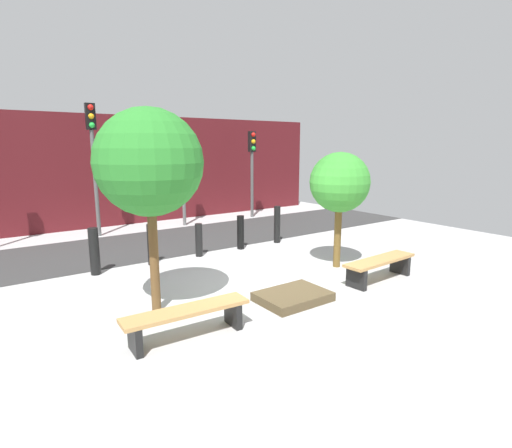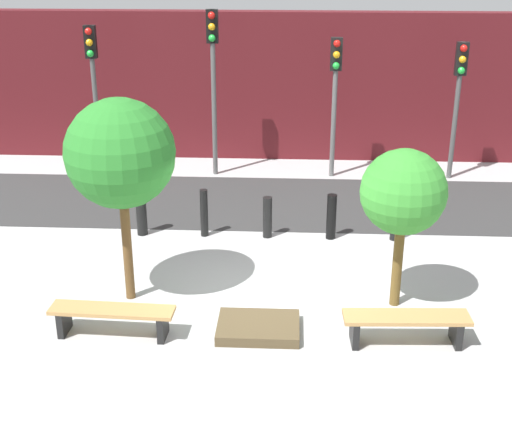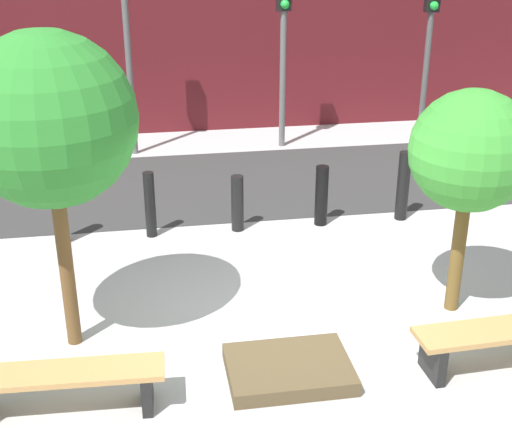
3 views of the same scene
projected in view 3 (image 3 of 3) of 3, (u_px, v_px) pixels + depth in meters
name	position (u px, v px, depth m)	size (l,w,h in m)	color
ground_plane	(271.00, 326.00, 8.27)	(18.00, 18.00, 0.00)	#ACACAC
road_strip	(222.00, 184.00, 12.51)	(18.00, 3.42, 0.01)	#333333
building_facade	(199.00, 38.00, 14.97)	(16.20, 0.50, 3.87)	#511419
bench_left	(63.00, 382.00, 6.74)	(1.93, 0.50, 0.47)	black
bench_right	(503.00, 338.00, 7.41)	(1.91, 0.54, 0.48)	black
planter_bed	(289.00, 369.00, 7.36)	(1.27, 0.93, 0.16)	brown
tree_behind_left_bench	(48.00, 121.00, 6.95)	(1.76, 1.76, 3.43)	brown
tree_behind_right_bench	(471.00, 153.00, 7.85)	(1.37, 1.37, 2.68)	brown
bollard_far_left	(59.00, 208.00, 10.14)	(0.21, 0.21, 1.06)	black
bollard_left	(150.00, 205.00, 10.35)	(0.16, 0.16, 0.99)	black
bollard_center	(237.00, 203.00, 10.57)	(0.19, 0.19, 0.86)	black
bollard_right	(321.00, 196.00, 10.75)	(0.19, 0.19, 0.93)	black
bollard_far_right	(403.00, 186.00, 10.91)	(0.19, 0.19, 1.09)	black
traffic_light_mid_west	(125.00, 7.00, 12.95)	(0.28, 0.27, 4.06)	#555555
traffic_light_mid_east	(284.00, 26.00, 13.56)	(0.28, 0.27, 3.44)	#5E5E5E
traffic_light_east	(430.00, 25.00, 14.03)	(0.28, 0.27, 3.36)	#4D4D4D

